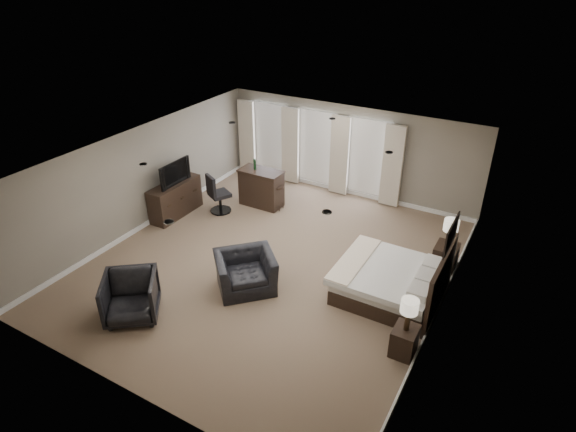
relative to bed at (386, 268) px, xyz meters
The scene contains 16 objects.
room 2.67m from the bed, behind, with size 7.60×8.60×2.64m.
window_bay 5.31m from the bed, 132.65° to the left, with size 5.25×0.20×2.30m.
bed is the anchor object (origin of this frame).
nightstand_near 1.74m from the bed, 58.46° to the right, with size 0.41×0.50×0.54m, color black.
nightstand_far 1.73m from the bed, 58.46° to the left, with size 0.48×0.58×0.63m, color black.
lamp_near 1.72m from the bed, 58.46° to the right, with size 0.31×0.31×0.63m, color beige.
lamp_far 1.73m from the bed, 58.46° to the left, with size 0.32×0.32×0.65m, color beige.
wall_art 1.58m from the bed, ahead, with size 0.04×0.96×0.56m, color slate.
dresser 6.05m from the bed, behind, with size 0.51×1.59×0.92m, color black.
tv 6.06m from the bed, behind, with size 1.09×0.63×0.14m, color black.
armchair_near 2.88m from the bed, 154.46° to the right, with size 1.20×0.78×1.05m, color black.
armchair_far 5.04m from the bed, 142.17° to the right, with size 0.98×0.92×1.01m, color black.
bar_counter 4.82m from the bed, 153.86° to the left, with size 1.20×0.63×1.05m, color black.
bar_stool_left 4.91m from the bed, 148.28° to the left, with size 0.36×0.36×0.75m, color black.
bar_stool_right 4.37m from the bed, 150.78° to the left, with size 0.33×0.33×0.70m, color black.
desk_chair 5.24m from the bed, 166.45° to the left, with size 0.57×0.57×1.11m, color black.
Camera 1 is at (4.81, -7.72, 6.27)m, focal length 30.00 mm.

